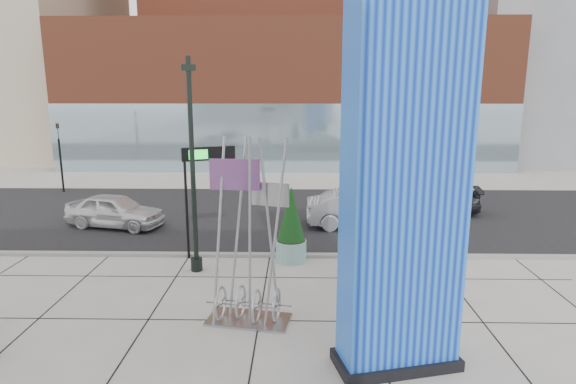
{
  "coord_description": "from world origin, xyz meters",
  "views": [
    {
      "loc": [
        2.02,
        -12.89,
        6.15
      ],
      "look_at": [
        1.72,
        2.0,
        2.9
      ],
      "focal_mm": 30.0,
      "sensor_mm": 36.0,
      "label": 1
    }
  ],
  "objects_px": {
    "public_art_sculpture": "(249,275)",
    "car_white_west": "(115,211)",
    "blue_pylon": "(405,174)",
    "car_silver_mid": "(363,209)",
    "overhead_street_sign": "(204,164)",
    "lamp_post": "(193,188)"
  },
  "relations": [
    {
      "from": "public_art_sculpture",
      "to": "car_white_west",
      "type": "distance_m",
      "value": 11.12
    },
    {
      "from": "blue_pylon",
      "to": "car_silver_mid",
      "type": "relative_size",
      "value": 1.81
    },
    {
      "from": "overhead_street_sign",
      "to": "car_silver_mid",
      "type": "relative_size",
      "value": 0.81
    },
    {
      "from": "overhead_street_sign",
      "to": "car_white_west",
      "type": "bearing_deg",
      "value": 119.25
    },
    {
      "from": "public_art_sculpture",
      "to": "overhead_street_sign",
      "type": "bearing_deg",
      "value": 122.74
    },
    {
      "from": "lamp_post",
      "to": "car_white_west",
      "type": "distance_m",
      "value": 7.3
    },
    {
      "from": "car_white_west",
      "to": "car_silver_mid",
      "type": "distance_m",
      "value": 11.08
    },
    {
      "from": "lamp_post",
      "to": "car_silver_mid",
      "type": "distance_m",
      "value": 8.58
    },
    {
      "from": "blue_pylon",
      "to": "lamp_post",
      "type": "relative_size",
      "value": 1.28
    },
    {
      "from": "blue_pylon",
      "to": "car_white_west",
      "type": "xyz_separation_m",
      "value": [
        -10.38,
        10.77,
        -3.65
      ]
    },
    {
      "from": "public_art_sculpture",
      "to": "overhead_street_sign",
      "type": "height_order",
      "value": "public_art_sculpture"
    },
    {
      "from": "lamp_post",
      "to": "blue_pylon",
      "type": "bearing_deg",
      "value": -44.73
    },
    {
      "from": "car_white_west",
      "to": "car_silver_mid",
      "type": "xyz_separation_m",
      "value": [
        11.08,
        0.2,
        0.08
      ]
    },
    {
      "from": "lamp_post",
      "to": "car_white_west",
      "type": "xyz_separation_m",
      "value": [
        -4.7,
        5.15,
        -2.16
      ]
    },
    {
      "from": "lamp_post",
      "to": "public_art_sculpture",
      "type": "xyz_separation_m",
      "value": [
        2.16,
        -3.59,
        -1.6
      ]
    },
    {
      "from": "car_white_west",
      "to": "public_art_sculpture",
      "type": "bearing_deg",
      "value": -128.26
    },
    {
      "from": "lamp_post",
      "to": "car_white_west",
      "type": "height_order",
      "value": "lamp_post"
    },
    {
      "from": "lamp_post",
      "to": "car_white_west",
      "type": "relative_size",
      "value": 1.62
    },
    {
      "from": "blue_pylon",
      "to": "car_white_west",
      "type": "relative_size",
      "value": 2.07
    },
    {
      "from": "blue_pylon",
      "to": "public_art_sculpture",
      "type": "bearing_deg",
      "value": 136.09
    },
    {
      "from": "public_art_sculpture",
      "to": "car_silver_mid",
      "type": "height_order",
      "value": "public_art_sculpture"
    },
    {
      "from": "public_art_sculpture",
      "to": "car_silver_mid",
      "type": "bearing_deg",
      "value": 74.73
    }
  ]
}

